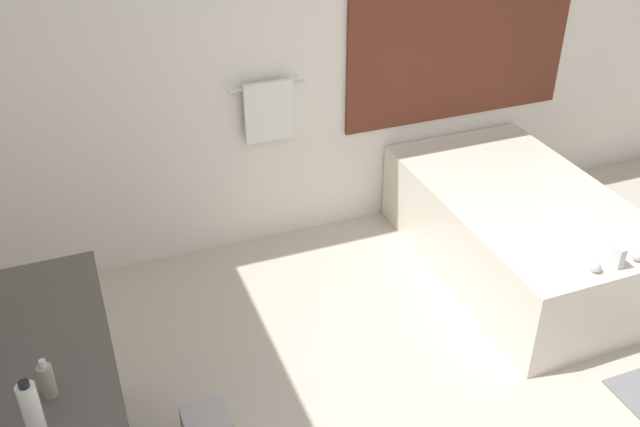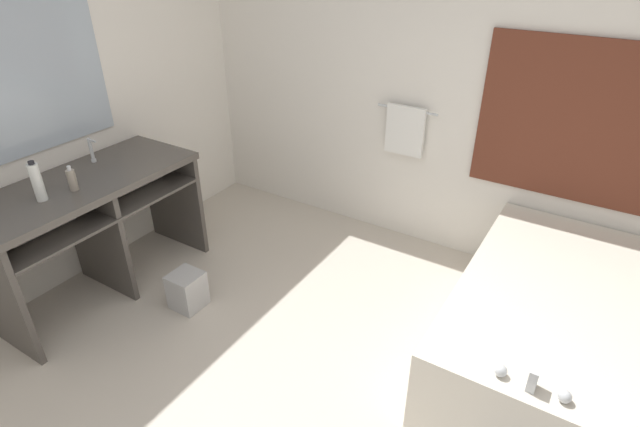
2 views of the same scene
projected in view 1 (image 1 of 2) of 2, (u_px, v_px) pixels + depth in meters
The scene contains 5 objects.
wall_back_with_blinds at pixel (314, 46), 4.52m from camera, with size 7.40×0.13×2.70m.
vanity_counter at pixel (37, 419), 2.80m from camera, with size 0.67×1.52×0.91m.
bathtub at pixel (520, 227), 4.63m from camera, with size 1.08×1.85×0.68m.
water_bottle_2 at pixel (32, 412), 2.36m from camera, with size 0.07×0.07×0.26m.
soap_dispenser at pixel (47, 380), 2.55m from camera, with size 0.05×0.05×0.17m.
Camera 1 is at (-1.51, -1.88, 2.84)m, focal length 40.00 mm.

